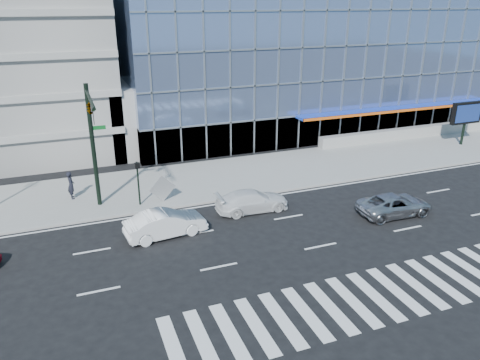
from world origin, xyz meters
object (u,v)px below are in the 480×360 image
object	(u,v)px
white_suv	(252,201)
tilted_panel	(162,188)
white_sedan	(166,224)
silver_suv	(395,205)
ped_signal_post	(138,177)
marquee_sign	(466,114)
traffic_signal	(91,121)
pedestrian	(71,185)

from	to	relation	value
white_suv	tilted_panel	distance (m)	6.12
white_suv	white_sedan	xyz separation A→B (m)	(-6.00, -1.40, 0.08)
silver_suv	white_sedan	world-z (taller)	white_sedan
ped_signal_post	white_sedan	world-z (taller)	ped_signal_post
white_suv	white_sedan	size ratio (longest dim) A/B	1.02
marquee_sign	white_suv	distance (m)	24.70
white_sedan	tilted_panel	bearing A→B (deg)	-16.79
white_sedan	traffic_signal	bearing A→B (deg)	30.66
ped_signal_post	pedestrian	distance (m)	5.09
traffic_signal	ped_signal_post	xyz separation A→B (m)	(2.50, 0.37, -4.02)
marquee_sign	tilted_panel	world-z (taller)	marquee_sign
tilted_panel	traffic_signal	bearing A→B (deg)	-178.73
ped_signal_post	white_suv	distance (m)	7.58
marquee_sign	tilted_panel	size ratio (longest dim) A/B	3.08
traffic_signal	ped_signal_post	bearing A→B (deg)	8.52
ped_signal_post	tilted_panel	size ratio (longest dim) A/B	2.31
silver_suv	white_suv	bearing A→B (deg)	67.43
traffic_signal	white_suv	distance (m)	11.08
silver_suv	pedestrian	world-z (taller)	pedestrian
traffic_signal	silver_suv	bearing A→B (deg)	-20.74
ped_signal_post	silver_suv	xyz separation A→B (m)	(14.99, -7.00, -1.47)
ped_signal_post	tilted_panel	world-z (taller)	ped_signal_post
ped_signal_post	white_sedan	size ratio (longest dim) A/B	0.64
traffic_signal	tilted_panel	distance (m)	6.52
white_sedan	ped_signal_post	bearing A→B (deg)	2.24
pedestrian	ped_signal_post	bearing A→B (deg)	-131.31
ped_signal_post	white_suv	world-z (taller)	ped_signal_post
silver_suv	white_suv	xyz separation A→B (m)	(-8.27, 3.80, 0.02)
traffic_signal	pedestrian	size ratio (longest dim) A/B	4.16
traffic_signal	tilted_panel	size ratio (longest dim) A/B	6.15
traffic_signal	tilted_panel	bearing A→B (deg)	6.07
ped_signal_post	pedestrian	world-z (taller)	ped_signal_post
marquee_sign	white_suv	size ratio (longest dim) A/B	0.83
silver_suv	tilted_panel	size ratio (longest dim) A/B	3.74
tilted_panel	pedestrian	bearing A→B (deg)	149.77
traffic_signal	pedestrian	bearing A→B (deg)	117.68
ped_signal_post	marquee_sign	world-z (taller)	marquee_sign
traffic_signal	white_sedan	xyz separation A→B (m)	(3.21, -4.22, -5.39)
traffic_signal	white_sedan	bearing A→B (deg)	-52.72
ped_signal_post	pedestrian	size ratio (longest dim) A/B	1.56
silver_suv	white_sedan	size ratio (longest dim) A/B	1.03
traffic_signal	white_suv	xyz separation A→B (m)	(9.21, -2.82, -5.47)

